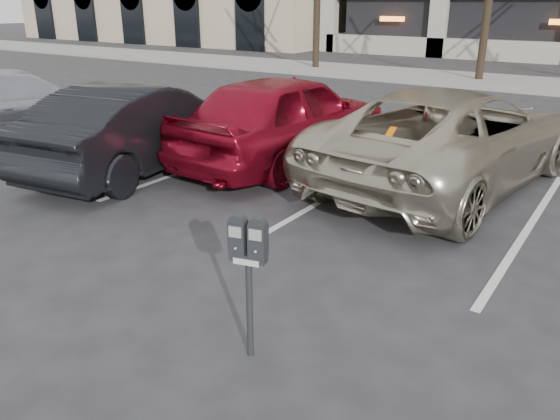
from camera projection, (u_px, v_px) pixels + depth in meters
name	position (u px, v px, depth m)	size (l,w,h in m)	color
ground	(358.00, 264.00, 6.26)	(140.00, 140.00, 0.00)	#28282B
stall_lines	(344.00, 188.00, 8.77)	(16.90, 5.20, 0.00)	silver
parking_meter	(248.00, 253.00, 4.33)	(0.34, 0.19, 1.25)	black
suv_silver	(449.00, 137.00, 8.73)	(3.31, 5.95, 1.58)	beige
car_red	(286.00, 118.00, 9.94)	(1.97, 4.88, 1.66)	maroon
car_dark	(139.00, 127.00, 9.54)	(1.61, 4.62, 1.52)	black
car_silver	(18.00, 106.00, 11.52)	(2.12, 5.21, 1.51)	#B1B2B9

